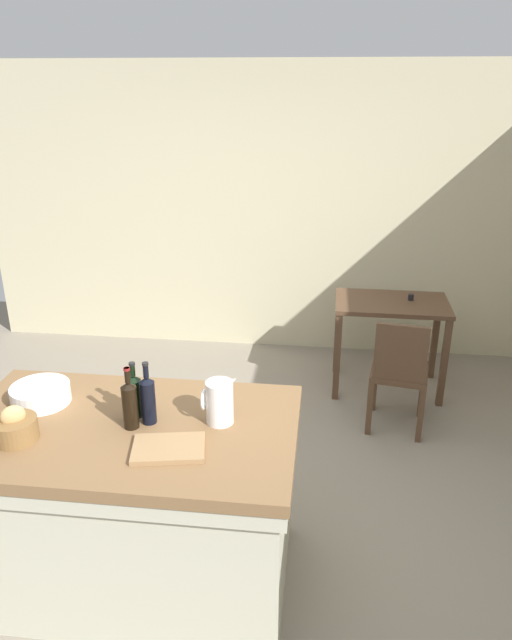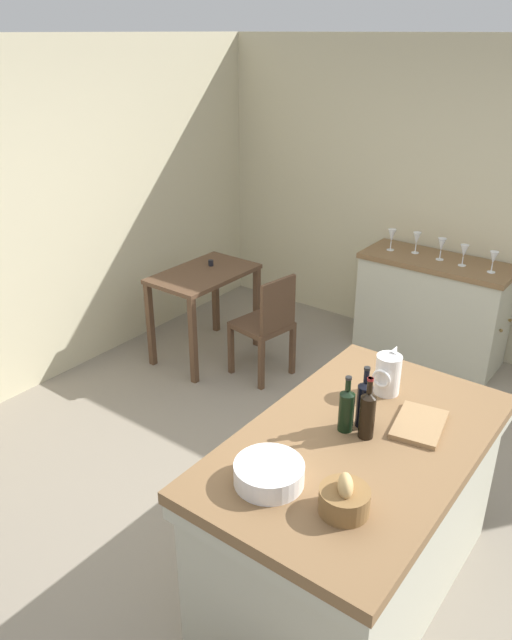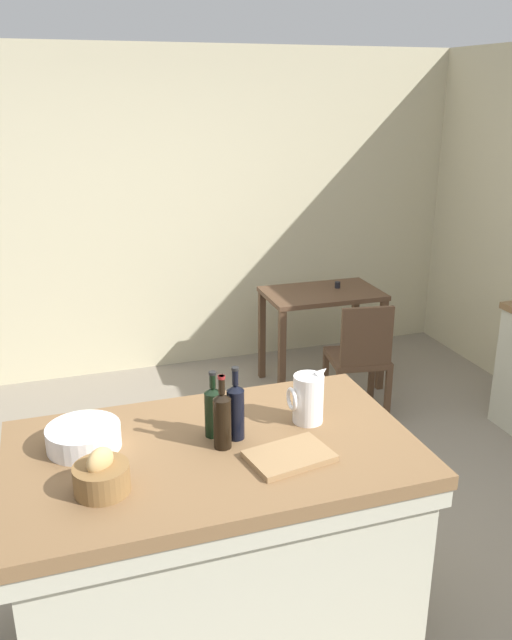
{
  "view_description": "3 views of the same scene",
  "coord_description": "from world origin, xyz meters",
  "px_view_note": "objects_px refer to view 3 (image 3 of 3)",
  "views": [
    {
      "loc": [
        0.54,
        -2.75,
        2.44
      ],
      "look_at": [
        0.14,
        0.58,
        1.06
      ],
      "focal_mm": 33.16,
      "sensor_mm": 36.0,
      "label": 1
    },
    {
      "loc": [
        -2.48,
        -1.45,
        2.61
      ],
      "look_at": [
        0.17,
        0.55,
        1.04
      ],
      "focal_mm": 34.4,
      "sensor_mm": 36.0,
      "label": 2
    },
    {
      "loc": [
        -0.91,
        -2.67,
        2.27
      ],
      "look_at": [
        0.14,
        0.53,
        1.07
      ],
      "focal_mm": 36.65,
      "sensor_mm": 36.0,
      "label": 3
    }
  ],
  "objects_px": {
    "wine_bottle_amber": "(213,410)",
    "writing_desk": "(322,307)",
    "cutting_board": "(289,456)",
    "pitcher": "(308,398)",
    "wine_bottle_green": "(222,419)",
    "bread_basket": "(102,476)",
    "wine_bottle_dark": "(236,410)",
    "island_table": "(216,535)",
    "wash_bowl": "(84,437)",
    "wooden_chair": "(360,357)"
  },
  "relations": [
    {
      "from": "wooden_chair",
      "to": "wash_bowl",
      "type": "relative_size",
      "value": 3.03
    },
    {
      "from": "cutting_board",
      "to": "wine_bottle_dark",
      "type": "distance_m",
      "value": 0.29
    },
    {
      "from": "wine_bottle_dark",
      "to": "island_table",
      "type": "bearing_deg",
      "value": -158.19
    },
    {
      "from": "writing_desk",
      "to": "pitcher",
      "type": "height_order",
      "value": "pitcher"
    },
    {
      "from": "wash_bowl",
      "to": "wine_bottle_green",
      "type": "bearing_deg",
      "value": -17.87
    },
    {
      "from": "wooden_chair",
      "to": "wash_bowl",
      "type": "bearing_deg",
      "value": -143.88
    },
    {
      "from": "wine_bottle_amber",
      "to": "wine_bottle_green",
      "type": "relative_size",
      "value": 0.92
    },
    {
      "from": "wine_bottle_dark",
      "to": "wine_bottle_green",
      "type": "distance_m",
      "value": 0.09
    },
    {
      "from": "bread_basket",
      "to": "pitcher",
      "type": "bearing_deg",
      "value": 15.98
    },
    {
      "from": "island_table",
      "to": "cutting_board",
      "type": "height_order",
      "value": "cutting_board"
    },
    {
      "from": "wine_bottle_amber",
      "to": "writing_desk",
      "type": "bearing_deg",
      "value": 56.33
    },
    {
      "from": "bread_basket",
      "to": "wine_bottle_green",
      "type": "bearing_deg",
      "value": 18.34
    },
    {
      "from": "bread_basket",
      "to": "wine_bottle_amber",
      "type": "relative_size",
      "value": 0.7
    },
    {
      "from": "wine_bottle_green",
      "to": "wooden_chair",
      "type": "bearing_deg",
      "value": 48.08
    },
    {
      "from": "writing_desk",
      "to": "cutting_board",
      "type": "relative_size",
      "value": 2.87
    },
    {
      "from": "cutting_board",
      "to": "wine_bottle_green",
      "type": "height_order",
      "value": "wine_bottle_green"
    },
    {
      "from": "bread_basket",
      "to": "wine_bottle_amber",
      "type": "xyz_separation_m",
      "value": [
        0.48,
        0.26,
        0.05
      ]
    },
    {
      "from": "island_table",
      "to": "cutting_board",
      "type": "bearing_deg",
      "value": -34.71
    },
    {
      "from": "cutting_board",
      "to": "wine_bottle_amber",
      "type": "height_order",
      "value": "wine_bottle_amber"
    },
    {
      "from": "pitcher",
      "to": "cutting_board",
      "type": "bearing_deg",
      "value": -124.85
    },
    {
      "from": "wooden_chair",
      "to": "cutting_board",
      "type": "xyz_separation_m",
      "value": [
        -1.22,
        -1.77,
        0.45
      ]
    },
    {
      "from": "wine_bottle_green",
      "to": "pitcher",
      "type": "bearing_deg",
      "value": 13.05
    },
    {
      "from": "island_table",
      "to": "bread_basket",
      "type": "distance_m",
      "value": 0.68
    },
    {
      "from": "writing_desk",
      "to": "bread_basket",
      "type": "height_order",
      "value": "bread_basket"
    },
    {
      "from": "wooden_chair",
      "to": "bread_basket",
      "type": "height_order",
      "value": "bread_basket"
    },
    {
      "from": "pitcher",
      "to": "wooden_chair",
      "type": "bearing_deg",
      "value": 55.53
    },
    {
      "from": "island_table",
      "to": "wine_bottle_dark",
      "type": "distance_m",
      "value": 0.56
    },
    {
      "from": "wash_bowl",
      "to": "writing_desk",
      "type": "bearing_deg",
      "value": 46.92
    },
    {
      "from": "cutting_board",
      "to": "wine_bottle_dark",
      "type": "height_order",
      "value": "wine_bottle_dark"
    },
    {
      "from": "island_table",
      "to": "writing_desk",
      "type": "xyz_separation_m",
      "value": [
        1.46,
        2.24,
        0.15
      ]
    },
    {
      "from": "bread_basket",
      "to": "wine_bottle_green",
      "type": "xyz_separation_m",
      "value": [
        0.49,
        0.16,
        0.06
      ]
    },
    {
      "from": "pitcher",
      "to": "wine_bottle_dark",
      "type": "height_order",
      "value": "wine_bottle_dark"
    },
    {
      "from": "writing_desk",
      "to": "pitcher",
      "type": "bearing_deg",
      "value": -115.28
    },
    {
      "from": "wash_bowl",
      "to": "wooden_chair",
      "type": "bearing_deg",
      "value": 36.12
    },
    {
      "from": "island_table",
      "to": "wash_bowl",
      "type": "relative_size",
      "value": 5.53
    },
    {
      "from": "island_table",
      "to": "cutting_board",
      "type": "distance_m",
      "value": 0.54
    },
    {
      "from": "writing_desk",
      "to": "wine_bottle_amber",
      "type": "height_order",
      "value": "wine_bottle_amber"
    },
    {
      "from": "pitcher",
      "to": "wine_bottle_green",
      "type": "height_order",
      "value": "wine_bottle_green"
    },
    {
      "from": "island_table",
      "to": "cutting_board",
      "type": "xyz_separation_m",
      "value": [
        0.26,
        -0.18,
        0.44
      ]
    },
    {
      "from": "writing_desk",
      "to": "wooden_chair",
      "type": "height_order",
      "value": "wooden_chair"
    },
    {
      "from": "island_table",
      "to": "cutting_board",
      "type": "relative_size",
      "value": 5.12
    },
    {
      "from": "wine_bottle_amber",
      "to": "wine_bottle_green",
      "type": "xyz_separation_m",
      "value": [
        0.01,
        -0.1,
        0.01
      ]
    },
    {
      "from": "island_table",
      "to": "wine_bottle_green",
      "type": "relative_size",
      "value": 5.23
    },
    {
      "from": "cutting_board",
      "to": "writing_desk",
      "type": "bearing_deg",
      "value": 63.6
    },
    {
      "from": "pitcher",
      "to": "wine_bottle_amber",
      "type": "distance_m",
      "value": 0.41
    },
    {
      "from": "writing_desk",
      "to": "wash_bowl",
      "type": "bearing_deg",
      "value": -133.08
    },
    {
      "from": "cutting_board",
      "to": "wine_bottle_dark",
      "type": "xyz_separation_m",
      "value": [
        -0.15,
        0.22,
        0.12
      ]
    },
    {
      "from": "cutting_board",
      "to": "wine_bottle_green",
      "type": "relative_size",
      "value": 1.02
    },
    {
      "from": "wooden_chair",
      "to": "pitcher",
      "type": "xyz_separation_m",
      "value": [
        -1.04,
        -1.51,
        0.55
      ]
    },
    {
      "from": "wine_bottle_green",
      "to": "wash_bowl",
      "type": "bearing_deg",
      "value": 162.13
    }
  ]
}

